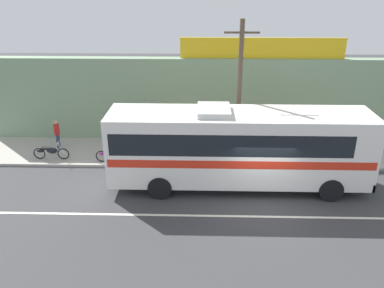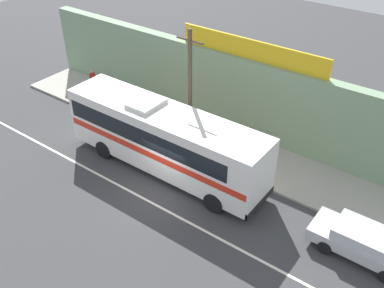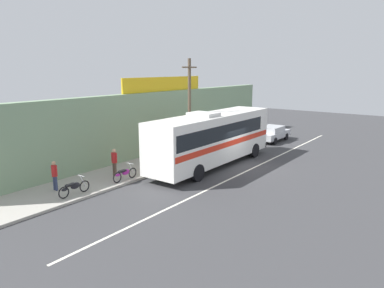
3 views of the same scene
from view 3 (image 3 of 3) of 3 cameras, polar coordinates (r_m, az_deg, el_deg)
The scene contains 12 objects.
ground_plane at distance 24.71m, azimuth 7.86°, elevation -3.58°, with size 70.00×70.00×0.00m, color #3A3A3D.
sidewalk_slab at distance 27.47m, azimuth -1.69°, elevation -1.74°, with size 30.00×3.60×0.14m, color #A8A399.
storefront_facade at distance 28.38m, azimuth -5.14°, elevation 3.45°, with size 30.00×0.70×4.80m, color gray.
storefront_billboard at distance 28.57m, azimuth -4.40°, elevation 9.47°, with size 8.93×0.12×1.10m, color gold.
road_center_stripe at distance 24.35m, azimuth 9.51°, elevation -3.85°, with size 30.00×0.14×0.01m, color silver.
intercity_bus at distance 24.24m, azimuth 3.23°, elevation 1.23°, with size 11.49×2.67×3.78m.
parked_car at distance 33.74m, azimuth 12.59°, elevation 1.71°, with size 4.43×1.89×1.37m.
utility_pole at distance 25.29m, azimuth -0.41°, elevation 5.70°, with size 1.60×0.22×7.09m.
motorcycle_purple at distance 21.33m, azimuth -10.64°, elevation -4.61°, with size 1.82×0.56×0.94m.
motorcycle_blue at distance 19.55m, azimuth -18.25°, elevation -6.55°, with size 1.87×0.56×0.94m.
pedestrian_far_left at distance 22.22m, azimuth -12.23°, elevation -2.53°, with size 0.30×0.48×1.68m.
pedestrian_far_right at distance 20.53m, azimuth -20.98°, elevation -4.40°, with size 0.30×0.48×1.61m.
Camera 3 is at (-20.97, -11.31, 6.56)m, focal length 33.61 mm.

